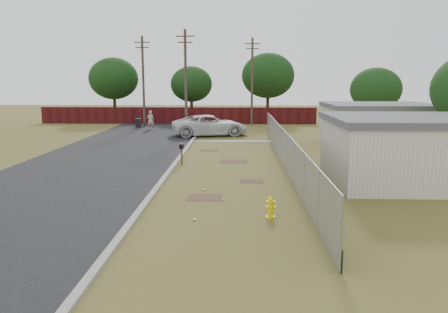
{
  "coord_description": "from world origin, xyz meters",
  "views": [
    {
      "loc": [
        0.56,
        -22.26,
        4.77
      ],
      "look_at": [
        -0.11,
        -1.53,
        1.1
      ],
      "focal_mm": 35.0,
      "sensor_mm": 36.0,
      "label": 1
    }
  ],
  "objects_px": {
    "trash_bin": "(138,123)",
    "mailbox": "(182,148)",
    "pedestrian": "(151,120)",
    "fire_hydrant": "(271,207)",
    "pickup_truck": "(210,125)"
  },
  "relations": [
    {
      "from": "pedestrian",
      "to": "trash_bin",
      "type": "xyz_separation_m",
      "value": [
        -1.69,
        2.11,
        -0.45
      ]
    },
    {
      "from": "pickup_truck",
      "to": "trash_bin",
      "type": "bearing_deg",
      "value": 35.82
    },
    {
      "from": "mailbox",
      "to": "pedestrian",
      "type": "xyz_separation_m",
      "value": [
        -5.21,
        17.36,
        -0.05
      ]
    },
    {
      "from": "fire_hydrant",
      "to": "pedestrian",
      "type": "height_order",
      "value": "pedestrian"
    },
    {
      "from": "trash_bin",
      "to": "pickup_truck",
      "type": "bearing_deg",
      "value": -39.81
    },
    {
      "from": "trash_bin",
      "to": "mailbox",
      "type": "bearing_deg",
      "value": -70.47
    },
    {
      "from": "fire_hydrant",
      "to": "trash_bin",
      "type": "relative_size",
      "value": 0.89
    },
    {
      "from": "pickup_truck",
      "to": "pedestrian",
      "type": "bearing_deg",
      "value": 39.97
    },
    {
      "from": "pickup_truck",
      "to": "trash_bin",
      "type": "xyz_separation_m",
      "value": [
        -7.68,
        6.4,
        -0.44
      ]
    },
    {
      "from": "pickup_truck",
      "to": "fire_hydrant",
      "type": "bearing_deg",
      "value": 174.59
    },
    {
      "from": "trash_bin",
      "to": "pedestrian",
      "type": "bearing_deg",
      "value": -51.18
    },
    {
      "from": "mailbox",
      "to": "trash_bin",
      "type": "relative_size",
      "value": 1.36
    },
    {
      "from": "fire_hydrant",
      "to": "pickup_truck",
      "type": "height_order",
      "value": "pickup_truck"
    },
    {
      "from": "fire_hydrant",
      "to": "mailbox",
      "type": "xyz_separation_m",
      "value": [
        -4.31,
        9.38,
        0.6
      ]
    },
    {
      "from": "pedestrian",
      "to": "fire_hydrant",
      "type": "bearing_deg",
      "value": 116.1
    }
  ]
}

